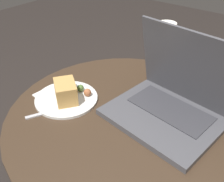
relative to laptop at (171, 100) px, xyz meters
The scene contains 6 objects.
table 0.24m from the laptop, 142.23° to the right, with size 0.75×0.75×0.57m.
napkin 0.37m from the laptop, 155.42° to the right, with size 0.17×0.12×0.00m.
laptop is the anchor object (origin of this frame).
beer_glass 0.21m from the laptop, 126.63° to the left, with size 0.06×0.06×0.22m.
snack_plate 0.34m from the laptop, 155.11° to the right, with size 0.21×0.21×0.07m.
fork 0.35m from the laptop, 145.26° to the right, with size 0.10×0.17×0.00m.
Camera 1 is at (0.35, -0.53, 1.10)m, focal length 42.00 mm.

